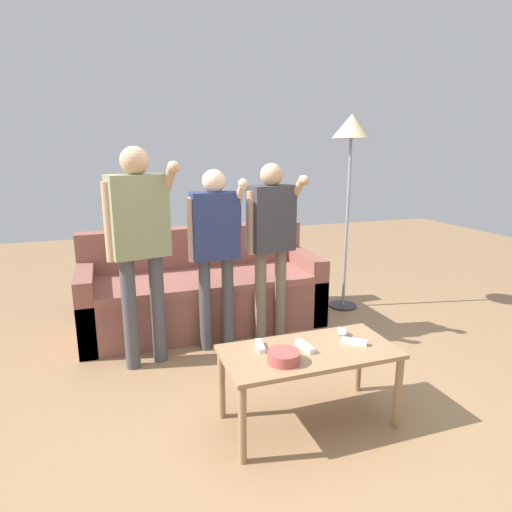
{
  "coord_description": "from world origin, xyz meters",
  "views": [
    {
      "loc": [
        -0.94,
        -2.27,
        1.57
      ],
      "look_at": [
        -0.04,
        0.34,
        0.89
      ],
      "focal_mm": 30.78,
      "sensor_mm": 36.0,
      "label": 1
    }
  ],
  "objects_px": {
    "snack_bowl": "(284,357)",
    "game_remote_wand_far": "(260,346)",
    "game_remote_wand_spare": "(305,346)",
    "player_center": "(215,239)",
    "couch": "(202,292)",
    "player_right": "(271,232)",
    "game_remote_wand_near": "(354,341)",
    "floor_lamp": "(351,140)",
    "coffee_table": "(309,360)",
    "game_remote_nunchuk": "(342,331)",
    "player_left": "(139,233)"
  },
  "relations": [
    {
      "from": "snack_bowl",
      "to": "game_remote_wand_far",
      "type": "xyz_separation_m",
      "value": [
        -0.07,
        0.19,
        -0.01
      ]
    },
    {
      "from": "game_remote_wand_far",
      "to": "game_remote_wand_spare",
      "type": "distance_m",
      "value": 0.26
    },
    {
      "from": "player_center",
      "to": "game_remote_wand_far",
      "type": "height_order",
      "value": "player_center"
    },
    {
      "from": "couch",
      "to": "player_right",
      "type": "xyz_separation_m",
      "value": [
        0.48,
        -0.5,
        0.62
      ]
    },
    {
      "from": "snack_bowl",
      "to": "game_remote_wand_far",
      "type": "height_order",
      "value": "snack_bowl"
    },
    {
      "from": "game_remote_wand_near",
      "to": "floor_lamp",
      "type": "bearing_deg",
      "value": 61.42
    },
    {
      "from": "game_remote_wand_spare",
      "to": "player_center",
      "type": "bearing_deg",
      "value": 102.0
    },
    {
      "from": "coffee_table",
      "to": "game_remote_wand_far",
      "type": "relative_size",
      "value": 6.66
    },
    {
      "from": "player_center",
      "to": "game_remote_wand_far",
      "type": "distance_m",
      "value": 1.12
    },
    {
      "from": "coffee_table",
      "to": "snack_bowl",
      "type": "bearing_deg",
      "value": -155.72
    },
    {
      "from": "floor_lamp",
      "to": "player_center",
      "type": "xyz_separation_m",
      "value": [
        -1.44,
        -0.5,
        -0.75
      ]
    },
    {
      "from": "game_remote_wand_near",
      "to": "player_center",
      "type": "bearing_deg",
      "value": 114.83
    },
    {
      "from": "game_remote_nunchuk",
      "to": "snack_bowl",
      "type": "bearing_deg",
      "value": -156.37
    },
    {
      "from": "couch",
      "to": "game_remote_wand_spare",
      "type": "height_order",
      "value": "couch"
    },
    {
      "from": "player_center",
      "to": "player_right",
      "type": "height_order",
      "value": "player_right"
    },
    {
      "from": "game_remote_wand_spare",
      "to": "game_remote_wand_near",
      "type": "bearing_deg",
      "value": -7.13
    },
    {
      "from": "couch",
      "to": "game_remote_nunchuk",
      "type": "relative_size",
      "value": 23.82
    },
    {
      "from": "coffee_table",
      "to": "player_left",
      "type": "bearing_deg",
      "value": 128.24
    },
    {
      "from": "player_left",
      "to": "game_remote_wand_far",
      "type": "height_order",
      "value": "player_left"
    },
    {
      "from": "coffee_table",
      "to": "floor_lamp",
      "type": "distance_m",
      "value": 2.38
    },
    {
      "from": "couch",
      "to": "game_remote_wand_far",
      "type": "bearing_deg",
      "value": -89.97
    },
    {
      "from": "player_left",
      "to": "game_remote_wand_far",
      "type": "relative_size",
      "value": 10.63
    },
    {
      "from": "game_remote_nunchuk",
      "to": "coffee_table",
      "type": "bearing_deg",
      "value": -156.82
    },
    {
      "from": "player_right",
      "to": "floor_lamp",
      "type": "bearing_deg",
      "value": 25.61
    },
    {
      "from": "floor_lamp",
      "to": "game_remote_nunchuk",
      "type": "bearing_deg",
      "value": -120.72
    },
    {
      "from": "game_remote_wand_far",
      "to": "coffee_table",
      "type": "bearing_deg",
      "value": -22.23
    },
    {
      "from": "snack_bowl",
      "to": "player_center",
      "type": "xyz_separation_m",
      "value": [
        -0.06,
        1.23,
        0.41
      ]
    },
    {
      "from": "game_remote_nunchuk",
      "to": "game_remote_wand_spare",
      "type": "height_order",
      "value": "game_remote_nunchuk"
    },
    {
      "from": "coffee_table",
      "to": "player_center",
      "type": "distance_m",
      "value": 1.27
    },
    {
      "from": "game_remote_wand_spare",
      "to": "game_remote_wand_far",
      "type": "bearing_deg",
      "value": 161.03
    },
    {
      "from": "snack_bowl",
      "to": "floor_lamp",
      "type": "relative_size",
      "value": 0.09
    },
    {
      "from": "player_right",
      "to": "game_remote_wand_near",
      "type": "relative_size",
      "value": 10.85
    },
    {
      "from": "snack_bowl",
      "to": "game_remote_wand_near",
      "type": "xyz_separation_m",
      "value": [
        0.47,
        0.07,
        -0.01
      ]
    },
    {
      "from": "game_remote_nunchuk",
      "to": "game_remote_wand_near",
      "type": "xyz_separation_m",
      "value": [
        0.0,
        -0.13,
        -0.01
      ]
    },
    {
      "from": "player_left",
      "to": "game_remote_wand_near",
      "type": "distance_m",
      "value": 1.61
    },
    {
      "from": "floor_lamp",
      "to": "snack_bowl",
      "type": "bearing_deg",
      "value": -128.51
    },
    {
      "from": "snack_bowl",
      "to": "player_center",
      "type": "relative_size",
      "value": 0.12
    },
    {
      "from": "floor_lamp",
      "to": "player_left",
      "type": "xyz_separation_m",
      "value": [
        -2.01,
        -0.6,
        -0.65
      ]
    },
    {
      "from": "game_remote_nunchuk",
      "to": "game_remote_wand_far",
      "type": "xyz_separation_m",
      "value": [
        -0.54,
        -0.01,
        -0.01
      ]
    },
    {
      "from": "floor_lamp",
      "to": "game_remote_wand_far",
      "type": "bearing_deg",
      "value": -133.17
    },
    {
      "from": "player_center",
      "to": "game_remote_wand_near",
      "type": "xyz_separation_m",
      "value": [
        0.54,
        -1.16,
        -0.42
      ]
    },
    {
      "from": "coffee_table",
      "to": "player_center",
      "type": "height_order",
      "value": "player_center"
    },
    {
      "from": "game_remote_nunchuk",
      "to": "player_center",
      "type": "relative_size",
      "value": 0.06
    },
    {
      "from": "couch",
      "to": "player_center",
      "type": "distance_m",
      "value": 0.8
    },
    {
      "from": "game_remote_nunchuk",
      "to": "player_center",
      "type": "xyz_separation_m",
      "value": [
        -0.53,
        1.03,
        0.41
      ]
    },
    {
      "from": "game_remote_nunchuk",
      "to": "player_center",
      "type": "distance_m",
      "value": 1.23
    },
    {
      "from": "couch",
      "to": "snack_bowl",
      "type": "height_order",
      "value": "couch"
    },
    {
      "from": "player_right",
      "to": "couch",
      "type": "bearing_deg",
      "value": 133.43
    },
    {
      "from": "snack_bowl",
      "to": "game_remote_wand_near",
      "type": "relative_size",
      "value": 1.31
    },
    {
      "from": "game_remote_nunchuk",
      "to": "player_right",
      "type": "bearing_deg",
      "value": 93.31
    }
  ]
}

